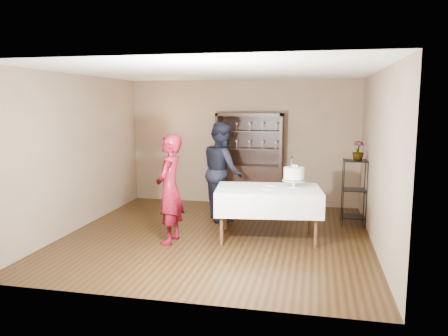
{
  "coord_description": "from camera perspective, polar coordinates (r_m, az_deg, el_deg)",
  "views": [
    {
      "loc": [
        1.57,
        -6.89,
        2.2
      ],
      "look_at": [
        0.1,
        0.1,
        1.14
      ],
      "focal_mm": 35.0,
      "sensor_mm": 36.0,
      "label": 1
    }
  ],
  "objects": [
    {
      "name": "back_wall",
      "position": [
        9.56,
        2.42,
        3.33
      ],
      "size": [
        5.0,
        0.02,
        2.7
      ],
      "primitive_type": "cube",
      "color": "brown",
      "rests_on": "floor"
    },
    {
      "name": "plate_near",
      "position": [
        7.04,
        5.7,
        -2.67
      ],
      "size": [
        0.21,
        0.21,
        0.01
      ],
      "primitive_type": "cylinder",
      "rotation": [
        0.0,
        0.0,
        -0.19
      ],
      "color": "white",
      "rests_on": "cake_table"
    },
    {
      "name": "plate_far",
      "position": [
        7.35,
        6.21,
        -2.2
      ],
      "size": [
        0.25,
        0.25,
        0.01
      ],
      "primitive_type": "cylinder",
      "rotation": [
        0.0,
        0.0,
        0.4
      ],
      "color": "white",
      "rests_on": "cake_table"
    },
    {
      "name": "wall_left",
      "position": [
        8.05,
        -18.55,
        1.94
      ],
      "size": [
        0.02,
        5.0,
        2.7
      ],
      "primitive_type": "cube",
      "color": "brown",
      "rests_on": "floor"
    },
    {
      "name": "man",
      "position": [
        8.29,
        -0.21,
        -0.36
      ],
      "size": [
        1.03,
        1.12,
        1.86
      ],
      "primitive_type": "imported",
      "rotation": [
        0.0,
        0.0,
        2.02
      ],
      "color": "black",
      "rests_on": "floor"
    },
    {
      "name": "floor",
      "position": [
        7.4,
        -0.89,
        -8.85
      ],
      "size": [
        5.0,
        5.0,
        0.0
      ],
      "primitive_type": "plane",
      "color": "black",
      "rests_on": "ground"
    },
    {
      "name": "wall_right",
      "position": [
        7.01,
        19.45,
        0.99
      ],
      "size": [
        0.02,
        5.0,
        2.7
      ],
      "primitive_type": "cube",
      "color": "brown",
      "rests_on": "floor"
    },
    {
      "name": "potted_plant",
      "position": [
        8.14,
        17.12,
        2.18
      ],
      "size": [
        0.22,
        0.22,
        0.35
      ],
      "primitive_type": "imported",
      "rotation": [
        0.0,
        0.0,
        0.13
      ],
      "color": "#416530",
      "rests_on": "plant_etagere"
    },
    {
      "name": "cake",
      "position": [
        7.21,
        9.11,
        -0.87
      ],
      "size": [
        0.41,
        0.41,
        0.51
      ],
      "rotation": [
        0.0,
        0.0,
        0.28
      ],
      "color": "white",
      "rests_on": "cake_table"
    },
    {
      "name": "ceiling",
      "position": [
        7.09,
        -0.94,
        12.48
      ],
      "size": [
        5.0,
        5.0,
        0.0
      ],
      "primitive_type": "plane",
      "rotation": [
        3.14,
        0.0,
        0.0
      ],
      "color": "white",
      "rests_on": "back_wall"
    },
    {
      "name": "china_hutch",
      "position": [
        9.37,
        3.35,
        -1.01
      ],
      "size": [
        1.4,
        0.48,
        2.0
      ],
      "color": "black",
      "rests_on": "floor"
    },
    {
      "name": "woman",
      "position": [
        6.93,
        -7.11,
        -2.73
      ],
      "size": [
        0.42,
        0.63,
        1.73
      ],
      "primitive_type": "imported",
      "rotation": [
        0.0,
        0.0,
        -1.57
      ],
      "color": "#360409",
      "rests_on": "floor"
    },
    {
      "name": "cake_table",
      "position": [
        7.16,
        5.79,
        -4.16
      ],
      "size": [
        1.79,
        1.23,
        0.84
      ],
      "rotation": [
        0.0,
        0.0,
        0.13
      ],
      "color": "silver",
      "rests_on": "floor"
    },
    {
      "name": "plant_etagere",
      "position": [
        8.27,
        16.64,
        -2.71
      ],
      "size": [
        0.42,
        0.42,
        1.2
      ],
      "color": "black",
      "rests_on": "floor"
    }
  ]
}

